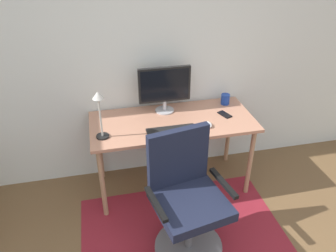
% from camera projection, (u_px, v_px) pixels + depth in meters
% --- Properties ---
extents(wall_back, '(6.00, 0.10, 2.60)m').
position_uv_depth(wall_back, '(134.00, 51.00, 3.07)').
color(wall_back, silver).
rests_on(wall_back, ground).
extents(area_rug, '(1.73, 1.33, 0.01)m').
position_uv_depth(area_rug, '(185.00, 239.00, 2.85)').
color(area_rug, maroon).
rests_on(area_rug, ground).
extents(desk, '(1.50, 0.67, 0.76)m').
position_uv_depth(desk, '(173.00, 127.00, 3.10)').
color(desk, tan).
rests_on(desk, ground).
extents(monitor, '(0.49, 0.18, 0.44)m').
position_uv_depth(monitor, '(165.00, 87.00, 3.09)').
color(monitor, '#B2B2B7').
rests_on(monitor, desk).
extents(keyboard, '(0.43, 0.13, 0.02)m').
position_uv_depth(keyboard, '(171.00, 130.00, 2.90)').
color(keyboard, black).
rests_on(keyboard, desk).
extents(computer_mouse, '(0.06, 0.10, 0.03)m').
position_uv_depth(computer_mouse, '(208.00, 124.00, 2.97)').
color(computer_mouse, white).
rests_on(computer_mouse, desk).
extents(coffee_cup, '(0.09, 0.09, 0.10)m').
position_uv_depth(coffee_cup, '(225.00, 99.00, 3.32)').
color(coffee_cup, '#173896').
rests_on(coffee_cup, desk).
extents(cell_phone, '(0.11, 0.16, 0.01)m').
position_uv_depth(cell_phone, '(225.00, 114.00, 3.15)').
color(cell_phone, black).
rests_on(cell_phone, desk).
extents(desk_lamp, '(0.11, 0.11, 0.42)m').
position_uv_depth(desk_lamp, '(99.00, 107.00, 2.68)').
color(desk_lamp, black).
rests_on(desk_lamp, desk).
extents(office_chair, '(0.65, 0.60, 1.03)m').
position_uv_depth(office_chair, '(187.00, 205.00, 2.59)').
color(office_chair, slate).
rests_on(office_chair, ground).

